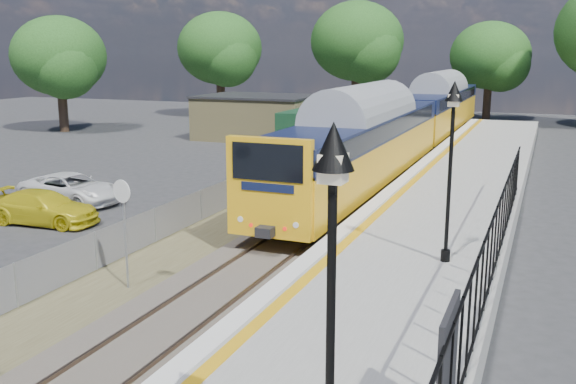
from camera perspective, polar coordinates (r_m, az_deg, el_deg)
The scene contains 14 objects.
ground at distance 14.04m, azimuth -13.24°, elevation -14.11°, with size 120.00×120.00×0.00m, color #2D2D30.
track_bed at distance 22.20m, azimuth 0.26°, elevation -3.55°, with size 5.90×80.00×0.29m.
platform at distance 19.30m, azimuth 11.39°, elevation -5.16°, with size 5.00×70.00×0.90m, color gray.
platform_edge at distance 19.63m, azimuth 5.52°, elevation -3.28°, with size 0.90×70.00×0.01m.
victorian_lamp_south at distance 6.72m, azimuth 3.93°, elevation -3.95°, with size 0.44×0.44×4.60m.
victorian_lamp_north at distance 16.39m, azimuth 14.40°, elevation 5.38°, with size 0.44×0.44×4.60m.
palisade_fence at distance 13.14m, azimuth 16.90°, elevation -7.50°, with size 0.12×26.00×2.00m.
wire_fence at distance 25.65m, azimuth -5.52°, elevation -0.26°, with size 0.06×52.00×1.20m.
outbuilding at distance 45.49m, azimuth -1.80°, elevation 6.49°, with size 10.80×10.10×3.12m.
tree_line at distance 52.48m, azimuth 15.92°, elevation 12.37°, with size 56.80×43.80×11.88m.
train at distance 38.22m, azimuth 10.85°, elevation 6.38°, with size 2.82×40.83×3.51m.
speed_sign at distance 17.11m, azimuth -14.41°, elevation -1.99°, with size 0.60×0.15×2.99m.
car_yellow at distance 25.09m, azimuth -20.91°, elevation -1.30°, with size 1.70×4.19×1.22m, color yellow.
car_white at distance 28.04m, azimuth -18.70°, elevation 0.28°, with size 2.08×4.50×1.25m, color white.
Camera 1 is at (7.51, -10.13, 6.18)m, focal length 40.00 mm.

